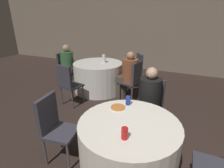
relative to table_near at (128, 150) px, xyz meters
name	(u,v)px	position (x,y,z in m)	size (l,w,h in m)	color
wall_back	(183,32)	(0.20, 4.80, 1.02)	(16.00, 0.06, 2.80)	gray
table_near	(128,150)	(0.00, 0.00, 0.00)	(1.16, 1.16, 0.76)	white
table_far	(98,77)	(-1.62, 2.24, 0.00)	(1.27, 1.27, 0.76)	white
chair_near_north	(151,102)	(0.04, 1.00, 0.18)	(0.41, 0.42, 0.94)	#383842
chair_near_west	(54,123)	(-0.99, -0.13, 0.18)	(0.45, 0.45, 0.94)	#383842
chair_far_east	(133,78)	(-0.59, 2.03, 0.18)	(0.48, 0.47, 0.94)	#383842
chair_far_west	(65,66)	(-2.67, 2.20, 0.18)	(0.42, 0.41, 0.94)	#383842
chair_far_northeast	(136,68)	(-0.77, 2.87, 0.18)	(0.56, 0.56, 0.94)	#383842
chair_far_south	(68,82)	(-1.80, 1.21, 0.18)	(0.46, 0.47, 0.94)	#383842
person_green_jacket	(69,65)	(-2.51, 2.21, 0.22)	(0.52, 0.36, 1.17)	#282828
person_floral_shirt	(127,75)	(-0.74, 2.06, 0.22)	(0.52, 0.41, 1.16)	#4C4238
person_black_shirt	(148,104)	(0.03, 0.83, 0.22)	(0.34, 0.51, 1.17)	black
pizza_plate_near	(118,107)	(-0.25, 0.26, 0.39)	(0.23, 0.23, 0.02)	white
soda_can_blue	(128,100)	(-0.16, 0.41, 0.44)	(0.07, 0.07, 0.12)	#1E38A5
soda_can_red	(125,133)	(0.04, -0.28, 0.44)	(0.07, 0.07, 0.12)	red
bottle_far	(104,59)	(-1.49, 2.33, 0.48)	(0.09, 0.09, 0.21)	white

